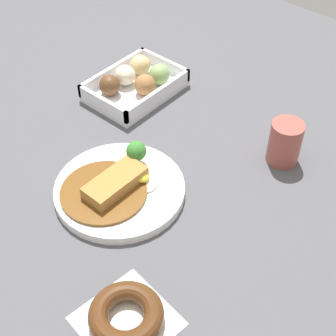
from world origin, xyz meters
The scene contains 5 objects.
ground_plane centered at (0.00, 0.00, 0.00)m, with size 1.60×1.60×0.00m, color #4C4C51.
curry_plate centered at (0.06, 0.01, 0.02)m, with size 0.24×0.24×0.07m.
donut_box centered at (-0.19, -0.19, 0.02)m, with size 0.21×0.15×0.06m.
chocolate_ring_donut centered at (0.24, 0.20, 0.02)m, with size 0.15×0.15×0.03m.
coffee_mug centered at (-0.21, 0.19, 0.04)m, with size 0.06×0.06×0.09m, color #9E4C42.
Camera 1 is at (0.49, 0.50, 0.69)m, focal length 54.52 mm.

